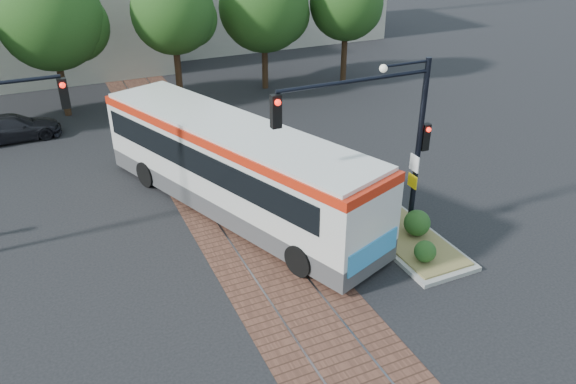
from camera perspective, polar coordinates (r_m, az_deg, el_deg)
name	(u,v)px	position (r m, az deg, el deg)	size (l,w,h in m)	color
ground	(265,257)	(18.54, -2.35, -6.57)	(120.00, 120.00, 0.00)	black
trackbed	(225,203)	(21.75, -6.39, -1.08)	(3.60, 40.00, 0.02)	brown
tree_row	(166,15)	(31.87, -12.31, 17.16)	(26.40, 5.60, 7.67)	#382314
warehouses	(101,2)	(43.75, -18.49, 17.85)	(40.00, 13.00, 8.00)	#ADA899
city_bus	(232,163)	(20.44, -5.66, 2.92)	(6.99, 12.83, 3.40)	#444446
traffic_island	(404,229)	(19.75, 11.71, -3.69)	(2.20, 5.20, 1.13)	gray
signal_pole_main	(389,128)	(17.61, 10.18, 6.38)	(5.49, 0.46, 6.00)	black
parked_car	(13,128)	(30.11, -26.15, 5.89)	(1.74, 4.28, 1.24)	black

